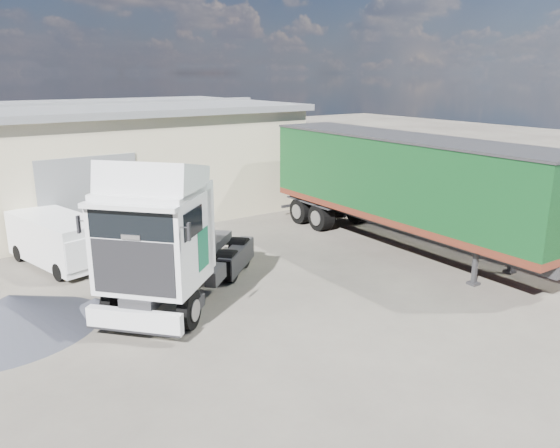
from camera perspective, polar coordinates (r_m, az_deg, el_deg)
ground at (r=16.04m, az=-1.49°, el=-9.58°), size 120.00×120.00×0.00m
brick_boundary_wall at (r=27.18m, az=12.00°, el=3.37°), size 0.35×26.00×2.50m
tractor_unit at (r=16.30m, az=-11.70°, el=-2.15°), size 6.75×6.50×4.63m
box_trailer at (r=22.06m, az=12.68°, el=4.47°), size 2.99×13.47×4.47m
panel_van at (r=21.23m, az=-21.93°, el=-1.68°), size 2.83×4.75×1.82m
gravel_heap at (r=16.62m, az=-26.58°, el=-8.54°), size 7.05×6.69×1.06m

